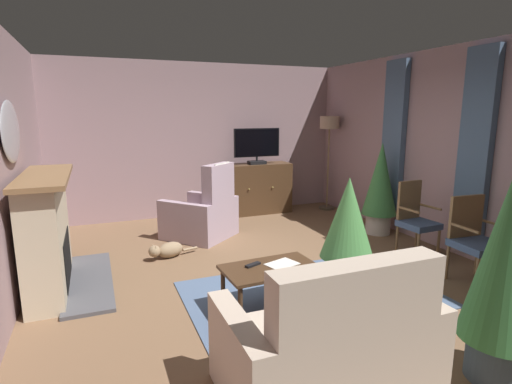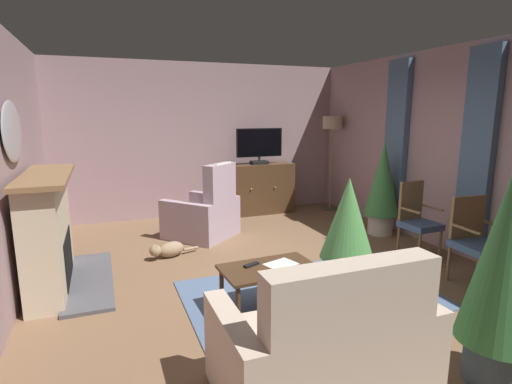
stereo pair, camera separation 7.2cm
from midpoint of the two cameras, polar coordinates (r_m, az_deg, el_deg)
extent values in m
cube|color=brown|center=(4.88, 2.82, -12.06)|extent=(5.89, 7.06, 0.04)
cube|color=gray|center=(7.61, -7.19, 7.27)|extent=(5.89, 0.10, 2.78)
cube|color=#A6858B|center=(6.12, 26.82, 5.18)|extent=(0.10, 7.06, 2.78)
cube|color=slate|center=(5.76, 29.21, 6.04)|extent=(0.10, 0.44, 2.33)
cube|color=slate|center=(6.82, 19.49, 7.42)|extent=(0.10, 0.44, 2.33)
cube|color=slate|center=(4.46, 8.04, -14.13)|extent=(2.59, 1.67, 0.01)
cube|color=#4C4C51|center=(5.09, -22.07, -11.40)|extent=(0.50, 1.71, 0.04)
cube|color=beige|center=(4.93, -26.97, -5.30)|extent=(0.36, 1.51, 1.22)
cube|color=black|center=(5.00, -25.09, -8.38)|extent=(0.10, 0.84, 0.52)
cube|color=olive|center=(4.80, -27.17, 2.02)|extent=(0.48, 1.67, 0.05)
ellipsoid|color=#B2B7BF|center=(4.79, -30.79, 7.35)|extent=(0.06, 0.99, 0.63)
cube|color=#352315|center=(7.79, 0.59, -2.70)|extent=(1.26, 0.42, 0.06)
cube|color=#4C331E|center=(7.69, 0.59, 0.51)|extent=(1.32, 0.48, 0.95)
sphere|color=tan|center=(7.36, -0.38, 0.39)|extent=(0.03, 0.03, 0.03)
sphere|color=tan|center=(7.54, 2.98, 0.64)|extent=(0.03, 0.03, 0.03)
cube|color=black|center=(7.57, 0.74, 4.19)|extent=(0.32, 0.20, 0.06)
cylinder|color=black|center=(7.56, 0.74, 4.71)|extent=(0.04, 0.04, 0.08)
cube|color=black|center=(7.53, 0.75, 7.00)|extent=(0.89, 0.05, 0.52)
cube|color=black|center=(7.50, 0.83, 6.98)|extent=(0.85, 0.01, 0.48)
cube|color=#422B19|center=(3.98, 2.37, -10.75)|extent=(0.94, 0.59, 0.03)
cylinder|color=#422B19|center=(4.42, 5.91, -11.53)|extent=(0.04, 0.04, 0.41)
cylinder|color=#422B19|center=(4.11, -4.35, -13.34)|extent=(0.04, 0.04, 0.41)
cylinder|color=#422B19|center=(4.07, 9.11, -13.69)|extent=(0.04, 0.04, 0.41)
cylinder|color=#422B19|center=(3.73, -1.97, -16.00)|extent=(0.04, 0.04, 0.41)
cube|color=black|center=(3.99, -0.12, -10.23)|extent=(0.18, 0.11, 0.02)
cube|color=silver|center=(4.04, 4.03, -10.13)|extent=(0.35, 0.30, 0.01)
cube|color=#C6B29E|center=(3.08, 9.76, -22.30)|extent=(1.13, 0.87, 0.43)
cube|color=#C6B29E|center=(2.58, 14.13, -16.16)|extent=(1.13, 0.20, 0.61)
cube|color=#C6B29E|center=(2.79, -2.52, -23.33)|extent=(0.15, 0.87, 0.65)
cube|color=#C6B29E|center=(3.36, 19.71, -17.61)|extent=(0.15, 0.87, 0.65)
cube|color=slate|center=(2.85, 12.64, -17.55)|extent=(0.38, 0.18, 0.36)
cube|color=#AD93A3|center=(6.35, -7.46, -4.41)|extent=(1.06, 1.09, 0.41)
cube|color=#AD93A3|center=(6.01, -4.77, 0.44)|extent=(0.59, 0.54, 0.75)
cube|color=#AD93A3|center=(6.03, -9.56, -4.32)|extent=(0.69, 0.78, 0.61)
cube|color=#AD93A3|center=(6.62, -5.59, -2.82)|extent=(0.69, 0.78, 0.61)
cube|color=white|center=(5.93, -4.25, 2.98)|extent=(0.31, 0.27, 0.24)
cube|color=#42567A|center=(5.15, 29.48, -6.73)|extent=(0.53, 0.51, 0.08)
cube|color=olive|center=(5.22, 28.05, -3.34)|extent=(0.46, 0.07, 0.53)
cylinder|color=olive|center=(4.94, 29.19, -10.44)|extent=(0.04, 0.04, 0.41)
cylinder|color=olive|center=(5.25, 32.53, -9.53)|extent=(0.04, 0.04, 0.41)
cylinder|color=olive|center=(5.21, 25.89, -9.03)|extent=(0.04, 0.04, 0.41)
cylinder|color=olive|center=(5.51, 29.24, -8.27)|extent=(0.04, 0.04, 0.41)
cylinder|color=olive|center=(5.26, 31.43, -4.09)|extent=(0.06, 0.38, 0.03)
cylinder|color=olive|center=(4.93, 27.90, -4.67)|extent=(0.06, 0.38, 0.03)
cube|color=#42567A|center=(5.73, 22.52, -4.38)|extent=(0.44, 0.45, 0.08)
cube|color=olive|center=(5.80, 21.35, -1.29)|extent=(0.38, 0.06, 0.56)
cylinder|color=olive|center=(5.56, 22.40, -7.50)|extent=(0.04, 0.04, 0.41)
cylinder|color=olive|center=(5.81, 24.87, -6.87)|extent=(0.04, 0.04, 0.41)
cylinder|color=olive|center=(5.80, 19.78, -6.53)|extent=(0.04, 0.04, 0.41)
cylinder|color=olive|center=(6.05, 22.27, -5.99)|extent=(0.04, 0.04, 0.41)
cylinder|color=olive|center=(5.82, 23.97, -2.03)|extent=(0.05, 0.34, 0.03)
cylinder|color=olive|center=(5.55, 21.33, -2.45)|extent=(0.05, 0.34, 0.03)
cylinder|color=#99664C|center=(4.80, 12.97, -10.60)|extent=(0.43, 0.43, 0.29)
cone|color=#4C8E47|center=(4.61, 13.30, -3.60)|extent=(0.60, 0.60, 0.92)
cylinder|color=#3D4C5B|center=(3.59, 31.07, -19.65)|extent=(0.41, 0.41, 0.32)
cone|color=#3D7F42|center=(3.27, 32.54, -7.10)|extent=(0.57, 0.57, 1.32)
cylinder|color=beige|center=(6.74, 17.41, -4.34)|extent=(0.38, 0.38, 0.32)
cone|color=#3D7F42|center=(6.59, 17.78, 1.76)|extent=(0.54, 0.54, 1.14)
ellipsoid|color=#937A5B|center=(5.56, -11.51, -7.92)|extent=(0.40, 0.31, 0.21)
sphere|color=#937A5B|center=(5.46, -13.66, -8.07)|extent=(0.15, 0.15, 0.15)
cone|color=#937A5B|center=(5.40, -13.50, -7.46)|extent=(0.04, 0.04, 0.04)
cone|color=#937A5B|center=(5.47, -13.89, -7.23)|extent=(0.04, 0.04, 0.04)
cylinder|color=#937A5B|center=(5.67, -8.82, -7.89)|extent=(0.22, 0.11, 0.05)
cylinder|color=#4C4233|center=(8.21, 10.56, -2.24)|extent=(0.31, 0.31, 0.04)
cylinder|color=olive|center=(8.06, 10.76, 3.12)|extent=(0.03, 0.03, 1.59)
cylinder|color=tan|center=(7.99, 11.00, 9.61)|extent=(0.37, 0.37, 0.24)
camera|label=1|loc=(0.04, -89.56, 0.09)|focal=28.33mm
camera|label=2|loc=(0.04, 90.44, -0.09)|focal=28.33mm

